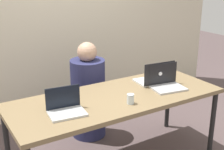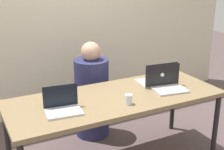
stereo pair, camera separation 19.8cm
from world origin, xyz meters
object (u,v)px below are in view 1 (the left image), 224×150
Objects in this scene: laptop_back_right at (155,78)px; water_glass_center at (130,100)px; person_at_center at (88,95)px; laptop_front_right at (166,83)px; laptop_front_left at (66,108)px.

water_glass_center is at bearing 36.44° from laptop_back_right.
laptop_front_right is at bearing 124.86° from person_at_center.
person_at_center is 2.96× the size of laptop_back_right.
laptop_front_right reaches higher than laptop_front_left.
person_at_center reaches higher than water_glass_center.
laptop_front_left is 1.06m from laptop_front_right.
person_at_center reaches higher than laptop_back_right.
person_at_center is 12.60× the size of water_glass_center.
laptop_back_right is at bearing 30.55° from water_glass_center.
person_at_center is at bearing 87.80° from water_glass_center.
laptop_front_left is 3.57× the size of water_glass_center.
laptop_back_right reaches higher than water_glass_center.
water_glass_center is (-0.50, -0.30, -0.01)m from laptop_back_right.
laptop_back_right reaches higher than laptop_front_left.
laptop_front_left is 0.90× the size of laptop_front_right.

